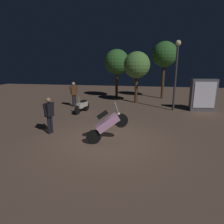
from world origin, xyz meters
TOP-DOWN VIEW (x-y plane):
  - ground_plane at (0.00, 0.00)m, footprint 40.00×40.00m
  - motorcycle_pink_foreground at (0.11, -0.20)m, footprint 1.55×0.78m
  - motorcycle_white_parked_left at (-2.45, 4.28)m, footprint 0.50×1.64m
  - person_rider_beside at (-3.61, 5.91)m, footprint 0.61×0.43m
  - person_bystander_far at (-2.62, 0.36)m, footprint 0.33×0.66m
  - streetlamp_near at (3.38, 5.98)m, footprint 0.36×0.36m
  - tree_left_bg at (-1.15, 10.28)m, footprint 2.19×2.19m
  - tree_center_bg at (2.97, 10.57)m, footprint 2.16×2.16m
  - tree_right_bg at (0.75, 8.15)m, footprint 2.03×2.03m
  - kiosk_billboard at (5.23, 6.13)m, footprint 1.65×0.70m

SIDE VIEW (x-z plane):
  - ground_plane at x=0.00m, z-range 0.00..0.00m
  - motorcycle_white_parked_left at x=-2.45m, z-range -0.12..0.99m
  - motorcycle_pink_foreground at x=0.11m, z-range -0.07..1.56m
  - person_bystander_far at x=-2.62m, z-range 0.15..1.79m
  - kiosk_billboard at x=5.23m, z-range 0.00..2.10m
  - person_rider_beside at x=-3.61m, z-range 0.18..1.96m
  - streetlamp_near at x=3.38m, z-range 0.65..5.13m
  - tree_right_bg at x=0.75m, z-range 0.95..4.93m
  - tree_left_bg at x=-1.15m, z-range 1.04..5.35m
  - tree_center_bg at x=2.97m, z-range 1.35..6.28m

